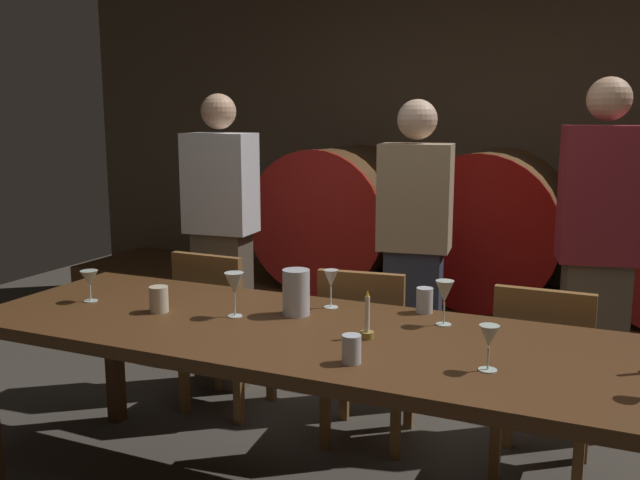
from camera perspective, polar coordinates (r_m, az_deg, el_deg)
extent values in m
cube|color=brown|center=(5.12, 15.04, 6.78)|extent=(6.93, 0.24, 2.59)
cube|color=#4C2D16|center=(4.78, 13.38, -6.75)|extent=(6.24, 0.90, 0.41)
cylinder|color=#513319|center=(4.91, 1.61, 2.08)|extent=(0.94, 0.87, 0.94)
cylinder|color=#B21C16|center=(4.51, -0.56, 1.32)|extent=(0.96, 0.03, 0.96)
cylinder|color=#B21C16|center=(5.33, 3.45, 2.72)|extent=(0.96, 0.03, 0.96)
cylinder|color=#2D2D33|center=(4.91, 1.61, 2.08)|extent=(0.95, 0.04, 0.95)
cylinder|color=brown|center=(4.63, 13.67, 1.27)|extent=(0.94, 0.87, 0.94)
cylinder|color=maroon|center=(4.19, 12.56, 0.38)|extent=(0.96, 0.03, 0.96)
cylinder|color=maroon|center=(5.07, 14.59, 2.00)|extent=(0.96, 0.03, 0.96)
cylinder|color=#2D2D33|center=(4.63, 13.67, 1.27)|extent=(0.95, 0.04, 0.95)
cube|color=#4C2D16|center=(2.69, -1.34, -7.77)|extent=(2.69, 0.91, 0.05)
cube|color=#4C2D16|center=(3.79, -16.44, -8.92)|extent=(0.07, 0.07, 0.73)
cube|color=brown|center=(3.82, -7.55, -7.19)|extent=(0.41, 0.41, 0.04)
cube|color=brown|center=(3.61, -9.19, -4.46)|extent=(0.40, 0.05, 0.42)
cube|color=brown|center=(3.95, -4.01, -10.06)|extent=(0.05, 0.05, 0.42)
cube|color=brown|center=(4.12, -8.20, -9.27)|extent=(0.05, 0.05, 0.42)
cube|color=brown|center=(3.68, -6.65, -11.69)|extent=(0.05, 0.05, 0.42)
cube|color=brown|center=(3.86, -11.03, -10.74)|extent=(0.05, 0.05, 0.42)
cube|color=brown|center=(3.44, 4.02, -9.15)|extent=(0.44, 0.44, 0.04)
cube|color=brown|center=(3.20, 3.32, -6.30)|extent=(0.40, 0.08, 0.42)
cube|color=brown|center=(3.64, 7.26, -11.92)|extent=(0.05, 0.05, 0.42)
cube|color=brown|center=(3.71, 1.99, -11.41)|extent=(0.05, 0.05, 0.42)
cube|color=brown|center=(3.34, 6.20, -14.07)|extent=(0.05, 0.05, 0.42)
cube|color=brown|center=(3.41, 0.43, -13.44)|extent=(0.05, 0.05, 0.42)
cube|color=brown|center=(3.28, 17.84, -10.65)|extent=(0.40, 0.40, 0.04)
cube|color=brown|center=(3.03, 17.67, -7.75)|extent=(0.40, 0.04, 0.42)
cube|color=brown|center=(3.51, 20.80, -13.46)|extent=(0.04, 0.04, 0.42)
cube|color=brown|center=(3.54, 15.17, -12.92)|extent=(0.04, 0.04, 0.42)
cube|color=brown|center=(3.20, 20.36, -15.83)|extent=(0.04, 0.04, 0.42)
cube|color=brown|center=(3.23, 14.13, -15.20)|extent=(0.04, 0.04, 0.42)
cube|color=brown|center=(4.12, -7.87, -5.63)|extent=(0.32, 0.22, 0.91)
cube|color=silver|center=(3.98, -8.14, 4.61)|extent=(0.40, 0.27, 0.56)
sphere|color=#D8A884|center=(3.96, -8.29, 10.34)|extent=(0.20, 0.20, 0.20)
cube|color=#33384C|center=(3.92, 7.53, -6.91)|extent=(0.32, 0.24, 0.86)
cube|color=tan|center=(3.77, 7.79, 3.48)|extent=(0.41, 0.29, 0.57)
sphere|color=beige|center=(3.74, 7.94, 9.71)|extent=(0.21, 0.21, 0.21)
cube|color=brown|center=(3.75, 21.24, -8.20)|extent=(0.34, 0.26, 0.88)
cube|color=maroon|center=(3.59, 22.04, 3.46)|extent=(0.42, 0.32, 0.65)
sphere|color=#D8A884|center=(3.57, 22.53, 10.59)|extent=(0.20, 0.20, 0.20)
cylinder|color=olive|center=(2.58, 3.85, -7.73)|extent=(0.05, 0.05, 0.02)
cylinder|color=#EDE5CC|center=(2.55, 3.87, -6.05)|extent=(0.02, 0.02, 0.13)
cone|color=yellow|center=(2.53, 3.89, -4.34)|extent=(0.01, 0.01, 0.02)
cylinder|color=silver|center=(2.84, -1.96, -4.29)|extent=(0.11, 0.11, 0.19)
cylinder|color=silver|center=(3.22, -18.15, -4.72)|extent=(0.06, 0.06, 0.00)
cylinder|color=silver|center=(3.21, -18.18, -4.11)|extent=(0.01, 0.01, 0.07)
cone|color=silver|center=(3.20, -18.25, -2.95)|extent=(0.08, 0.08, 0.07)
cylinder|color=silver|center=(2.86, -6.95, -6.18)|extent=(0.06, 0.06, 0.00)
cylinder|color=silver|center=(2.84, -6.97, -5.28)|extent=(0.01, 0.01, 0.09)
cone|color=silver|center=(2.82, -7.01, -3.54)|extent=(0.08, 0.08, 0.09)
cylinder|color=white|center=(2.96, 0.89, -5.50)|extent=(0.06, 0.06, 0.00)
cylinder|color=white|center=(2.95, 0.90, -4.66)|extent=(0.01, 0.01, 0.09)
cone|color=white|center=(2.93, 0.90, -3.16)|extent=(0.06, 0.06, 0.07)
cylinder|color=silver|center=(2.77, 10.04, -6.80)|extent=(0.06, 0.06, 0.00)
cylinder|color=silver|center=(2.76, 10.07, -5.89)|extent=(0.01, 0.01, 0.09)
cone|color=silver|center=(2.73, 10.13, -4.15)|extent=(0.07, 0.07, 0.09)
cylinder|color=silver|center=(2.33, 13.51, -10.26)|extent=(0.06, 0.06, 0.00)
cylinder|color=silver|center=(2.32, 13.55, -9.36)|extent=(0.01, 0.01, 0.07)
cone|color=silver|center=(2.30, 13.63, -7.64)|extent=(0.06, 0.06, 0.07)
cylinder|color=beige|center=(2.96, -13.01, -4.73)|extent=(0.08, 0.08, 0.11)
cylinder|color=silver|center=(2.32, 2.50, -8.87)|extent=(0.06, 0.06, 0.10)
cylinder|color=silver|center=(2.91, 8.53, -4.89)|extent=(0.07, 0.07, 0.10)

